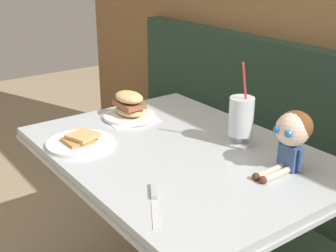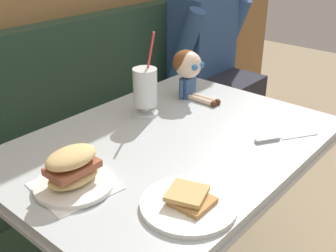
{
  "view_description": "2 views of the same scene",
  "coord_description": "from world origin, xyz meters",
  "px_view_note": "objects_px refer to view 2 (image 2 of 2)",
  "views": [
    {
      "loc": [
        1.18,
        -0.73,
        1.41
      ],
      "look_at": [
        -0.03,
        0.15,
        0.83
      ],
      "focal_mm": 48.9,
      "sensor_mm": 36.0,
      "label": 1
    },
    {
      "loc": [
        -0.92,
        -0.6,
        1.39
      ],
      "look_at": [
        0.03,
        0.22,
        0.77
      ],
      "focal_mm": 43.69,
      "sensor_mm": 36.0,
      "label": 2
    }
  ],
  "objects_px": {
    "sandwich_plate": "(73,172)",
    "diner_patron": "(207,46)",
    "butter_knife": "(276,139)",
    "seated_doll": "(188,67)",
    "toast_plate": "(189,203)",
    "milkshake_glass": "(145,89)"
  },
  "relations": [
    {
      "from": "butter_knife",
      "to": "seated_doll",
      "type": "height_order",
      "value": "seated_doll"
    },
    {
      "from": "toast_plate",
      "to": "milkshake_glass",
      "type": "bearing_deg",
      "value": 54.38
    },
    {
      "from": "toast_plate",
      "to": "butter_knife",
      "type": "xyz_separation_m",
      "value": [
        0.47,
        0.0,
        -0.01
      ]
    },
    {
      "from": "butter_knife",
      "to": "diner_patron",
      "type": "distance_m",
      "value": 1.16
    },
    {
      "from": "sandwich_plate",
      "to": "butter_knife",
      "type": "bearing_deg",
      "value": -25.58
    },
    {
      "from": "butter_knife",
      "to": "diner_patron",
      "type": "height_order",
      "value": "diner_patron"
    },
    {
      "from": "milkshake_glass",
      "to": "toast_plate",
      "type": "bearing_deg",
      "value": -125.62
    },
    {
      "from": "sandwich_plate",
      "to": "diner_patron",
      "type": "xyz_separation_m",
      "value": [
        1.39,
        0.56,
        -0.04
      ]
    },
    {
      "from": "milkshake_glass",
      "to": "diner_patron",
      "type": "bearing_deg",
      "value": 22.22
    },
    {
      "from": "toast_plate",
      "to": "milkshake_glass",
      "type": "relative_size",
      "value": 0.8
    },
    {
      "from": "sandwich_plate",
      "to": "diner_patron",
      "type": "distance_m",
      "value": 1.5
    },
    {
      "from": "seated_doll",
      "to": "diner_patron",
      "type": "distance_m",
      "value": 0.8
    },
    {
      "from": "seated_doll",
      "to": "diner_patron",
      "type": "relative_size",
      "value": 0.27
    },
    {
      "from": "milkshake_glass",
      "to": "sandwich_plate",
      "type": "distance_m",
      "value": 0.51
    },
    {
      "from": "milkshake_glass",
      "to": "diner_patron",
      "type": "height_order",
      "value": "diner_patron"
    },
    {
      "from": "sandwich_plate",
      "to": "butter_knife",
      "type": "distance_m",
      "value": 0.68
    },
    {
      "from": "toast_plate",
      "to": "diner_patron",
      "type": "bearing_deg",
      "value": 33.98
    },
    {
      "from": "milkshake_glass",
      "to": "sandwich_plate",
      "type": "relative_size",
      "value": 1.39
    },
    {
      "from": "sandwich_plate",
      "to": "butter_knife",
      "type": "xyz_separation_m",
      "value": [
        0.61,
        -0.29,
        -0.04
      ]
    },
    {
      "from": "toast_plate",
      "to": "seated_doll",
      "type": "bearing_deg",
      "value": 38.55
    },
    {
      "from": "butter_knife",
      "to": "sandwich_plate",
      "type": "bearing_deg",
      "value": 154.42
    },
    {
      "from": "butter_knife",
      "to": "diner_patron",
      "type": "bearing_deg",
      "value": 47.19
    }
  ]
}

